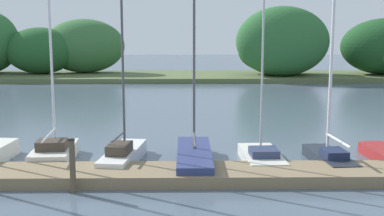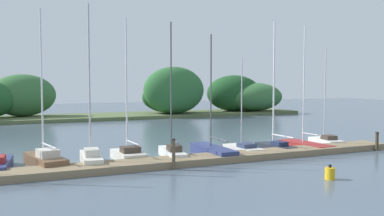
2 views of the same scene
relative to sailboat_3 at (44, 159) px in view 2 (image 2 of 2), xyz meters
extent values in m
cube|color=#847051|center=(5.49, -2.21, -0.25)|extent=(30.15, 1.80, 0.35)
cube|color=#56663D|center=(5.49, 27.45, -0.22)|extent=(58.63, 8.00, 0.40)
ellipsoid|color=#386B38|center=(-0.25, 29.09, 2.42)|extent=(7.37, 4.14, 4.88)
ellipsoid|color=#2D6633|center=(17.21, 25.62, 2.93)|extent=(7.94, 4.45, 5.90)
ellipsoid|color=#1E4C23|center=(17.46, 27.59, 1.97)|extent=(7.59, 3.44, 4.00)
ellipsoid|color=#386B38|center=(29.16, 25.91, 1.93)|extent=(8.59, 5.47, 3.90)
ellipsoid|color=#1E4C23|center=(26.57, 26.86, 2.44)|extent=(8.00, 5.04, 4.93)
cube|color=brown|center=(0.02, -0.10, -0.13)|extent=(1.97, 3.95, 0.60)
cube|color=brown|center=(-0.34, 1.56, -0.16)|extent=(0.84, 1.06, 0.51)
cube|color=beige|center=(0.12, -0.56, 0.37)|extent=(1.11, 1.30, 0.39)
cylinder|color=silver|center=(-0.04, 0.18, 3.89)|extent=(0.09, 0.09, 7.44)
cylinder|color=silver|center=(0.17, -0.79, 0.77)|extent=(0.55, 2.17, 0.08)
cube|color=silver|center=(2.23, -0.57, -0.14)|extent=(1.23, 3.52, 0.57)
cube|color=silver|center=(2.37, 0.98, -0.17)|extent=(0.58, 0.91, 0.48)
cube|color=beige|center=(2.19, -1.00, 0.33)|extent=(0.78, 1.09, 0.37)
cylinder|color=#B7B7BC|center=(2.26, -0.31, 4.04)|extent=(0.10, 0.10, 7.79)
cube|color=silver|center=(4.38, 0.05, -0.18)|extent=(1.46, 2.79, 0.49)
cube|color=silver|center=(4.31, 1.26, -0.20)|extent=(0.75, 0.72, 0.42)
cube|color=#3D3328|center=(4.40, -0.29, 0.22)|extent=(1.02, 0.87, 0.32)
cylinder|color=silver|center=(4.37, 0.25, 3.74)|extent=(0.09, 0.09, 7.35)
cylinder|color=silver|center=(4.43, -0.70, 0.65)|extent=(0.20, 2.12, 0.07)
cube|color=white|center=(6.80, -0.46, -0.18)|extent=(1.35, 3.52, 0.50)
cube|color=white|center=(7.00, 1.08, -0.20)|extent=(0.60, 0.92, 0.42)
cube|color=#3D3328|center=(6.74, -0.88, 0.23)|extent=(0.81, 1.11, 0.32)
cylinder|color=#4C4C51|center=(6.83, -0.20, 3.67)|extent=(0.08, 0.08, 7.20)
cylinder|color=#4C4C51|center=(6.74, -0.91, 0.65)|extent=(0.28, 1.59, 0.07)
cube|color=navy|center=(9.18, -0.87, -0.14)|extent=(1.12, 4.14, 0.58)
cube|color=navy|center=(9.19, 0.99, -0.16)|extent=(0.61, 1.04, 0.49)
cylinder|color=#4C4C51|center=(9.18, -0.56, 3.41)|extent=(0.09, 0.09, 6.51)
cylinder|color=#4C4C51|center=(9.18, -1.52, 0.67)|extent=(0.09, 2.13, 0.08)
cube|color=silver|center=(11.46, -0.47, -0.23)|extent=(1.30, 2.98, 0.38)
cube|color=silver|center=(11.41, 0.86, -0.25)|extent=(0.69, 0.76, 0.32)
cube|color=#2D3856|center=(11.47, -0.84, 0.08)|extent=(0.93, 0.91, 0.25)
cylinder|color=#B7B7BC|center=(11.45, -0.25, 2.66)|extent=(0.07, 0.07, 5.40)
cube|color=#232833|center=(13.71, -0.65, -0.23)|extent=(1.16, 3.08, 0.38)
cube|color=#232833|center=(13.60, 0.70, -0.25)|extent=(0.57, 0.79, 0.32)
cube|color=#1E2847|center=(13.74, -1.03, 0.08)|extent=(0.76, 0.96, 0.25)
cylinder|color=silver|center=(13.69, -0.43, 3.82)|extent=(0.10, 0.10, 7.73)
cylinder|color=silver|center=(13.76, -1.30, 0.57)|extent=(0.24, 1.94, 0.09)
cube|color=maroon|center=(16.04, -0.75, -0.23)|extent=(1.53, 3.95, 0.38)
cube|color=maroon|center=(15.94, 0.99, -0.25)|extent=(0.78, 1.01, 0.33)
cylinder|color=silver|center=(16.02, -0.46, 3.75)|extent=(0.08, 0.08, 7.58)
cylinder|color=silver|center=(16.07, -1.22, 0.56)|extent=(0.15, 1.68, 0.06)
cube|color=white|center=(18.23, -0.18, -0.21)|extent=(1.36, 2.79, 0.43)
cube|color=white|center=(18.37, 1.02, -0.23)|extent=(0.66, 0.73, 0.37)
cube|color=#3D3328|center=(18.19, -0.51, 0.15)|extent=(0.88, 0.89, 0.28)
cylinder|color=#B7B7BC|center=(18.25, 0.02, 3.13)|extent=(0.07, 0.07, 6.24)
cylinder|color=brown|center=(5.76, -3.31, 0.32)|extent=(0.16, 0.16, 1.50)
cylinder|color=black|center=(5.76, -3.31, 1.09)|extent=(0.19, 0.19, 0.04)
cylinder|color=#3D3323|center=(19.52, -3.30, 0.15)|extent=(0.20, 0.20, 1.15)
cylinder|color=black|center=(19.52, -3.30, 0.74)|extent=(0.23, 0.23, 0.04)
cylinder|color=gold|center=(11.34, -8.00, -0.16)|extent=(0.43, 0.43, 0.53)
sphere|color=black|center=(11.34, -8.00, 0.18)|extent=(0.15, 0.15, 0.15)
camera|label=1|loc=(8.86, -16.66, 4.15)|focal=46.54mm
camera|label=2|loc=(-1.47, -21.72, 3.85)|focal=37.99mm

